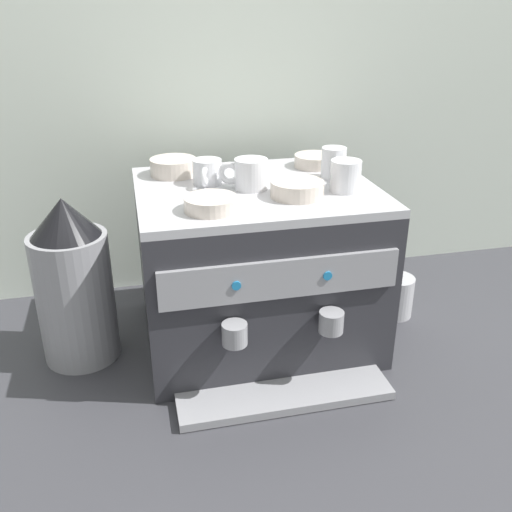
# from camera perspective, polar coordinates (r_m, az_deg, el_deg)

# --- Properties ---
(ground_plane) EXTENTS (4.00, 4.00, 0.00)m
(ground_plane) POSITION_cam_1_polar(r_m,az_deg,el_deg) (1.57, 0.00, -7.78)
(ground_plane) COLOR #38383D
(tiled_backsplash_wall) EXTENTS (2.80, 0.03, 0.97)m
(tiled_backsplash_wall) POSITION_cam_1_polar(r_m,az_deg,el_deg) (1.73, -2.91, 12.69)
(tiled_backsplash_wall) COLOR silver
(tiled_backsplash_wall) RESTS_ON ground_plane
(espresso_machine) EXTENTS (0.58, 0.59, 0.42)m
(espresso_machine) POSITION_cam_1_polar(r_m,az_deg,el_deg) (1.46, 0.04, -0.97)
(espresso_machine) COLOR #2D2D33
(espresso_machine) RESTS_ON ground_plane
(ceramic_cup_0) EXTENTS (0.06, 0.10, 0.08)m
(ceramic_cup_0) POSITION_cam_1_polar(r_m,az_deg,el_deg) (1.46, 7.85, 9.24)
(ceramic_cup_0) COLOR white
(ceramic_cup_0) RESTS_ON espresso_machine
(ceramic_cup_1) EXTENTS (0.07, 0.10, 0.06)m
(ceramic_cup_1) POSITION_cam_1_polar(r_m,az_deg,el_deg) (1.41, -4.95, 8.44)
(ceramic_cup_1) COLOR white
(ceramic_cup_1) RESTS_ON espresso_machine
(ceramic_cup_2) EXTENTS (0.10, 0.09, 0.07)m
(ceramic_cup_2) POSITION_cam_1_polar(r_m,az_deg,el_deg) (1.37, 9.10, 8.03)
(ceramic_cup_2) COLOR white
(ceramic_cup_2) RESTS_ON espresso_machine
(ceramic_cup_3) EXTENTS (0.12, 0.08, 0.07)m
(ceramic_cup_3) POSITION_cam_1_polar(r_m,az_deg,el_deg) (1.36, -0.68, 8.27)
(ceramic_cup_3) COLOR white
(ceramic_cup_3) RESTS_ON espresso_machine
(ceramic_bowl_0) EXTENTS (0.12, 0.12, 0.04)m
(ceramic_bowl_0) POSITION_cam_1_polar(r_m,az_deg,el_deg) (1.49, -8.34, 8.85)
(ceramic_bowl_0) COLOR beige
(ceramic_bowl_0) RESTS_ON espresso_machine
(ceramic_bowl_1) EXTENTS (0.11, 0.11, 0.03)m
(ceramic_bowl_1) POSITION_cam_1_polar(r_m,az_deg,el_deg) (1.57, 5.98, 9.51)
(ceramic_bowl_1) COLOR beige
(ceramic_bowl_1) RESTS_ON espresso_machine
(ceramic_bowl_2) EXTENTS (0.12, 0.12, 0.04)m
(ceramic_bowl_2) POSITION_cam_1_polar(r_m,az_deg,el_deg) (1.32, 4.16, 6.74)
(ceramic_bowl_2) COLOR beige
(ceramic_bowl_2) RESTS_ON espresso_machine
(ceramic_bowl_3) EXTENTS (0.12, 0.12, 0.03)m
(ceramic_bowl_3) POSITION_cam_1_polar(r_m,az_deg,el_deg) (1.23, -4.57, 5.24)
(ceramic_bowl_3) COLOR beige
(ceramic_bowl_3) RESTS_ON espresso_machine
(coffee_grinder) EXTENTS (0.19, 0.19, 0.42)m
(coffee_grinder) POSITION_cam_1_polar(r_m,az_deg,el_deg) (1.45, -17.90, -2.73)
(coffee_grinder) COLOR #939399
(coffee_grinder) RESTS_ON ground_plane
(milk_pitcher) EXTENTS (0.10, 0.10, 0.12)m
(milk_pitcher) POSITION_cam_1_polar(r_m,az_deg,el_deg) (1.68, 13.86, -3.93)
(milk_pitcher) COLOR #B7B7BC
(milk_pitcher) RESTS_ON ground_plane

